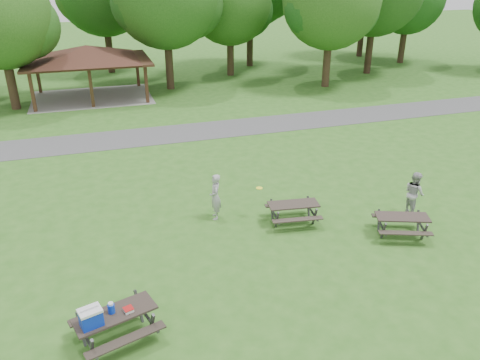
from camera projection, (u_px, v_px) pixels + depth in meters
name	position (u px, v px, depth m)	size (l,w,h in m)	color
ground	(249.00, 271.00, 14.75)	(160.00, 160.00, 0.00)	#2D601B
asphalt_path	(170.00, 134.00, 26.88)	(120.00, 3.20, 0.02)	#454548
pavilion	(87.00, 55.00, 33.16)	(8.60, 7.01, 3.76)	#3B2315
tree_row_d	(0.00, 19.00, 29.39)	(6.93, 6.60, 9.27)	#302115
tree_row_f	(231.00, 5.00, 39.29)	(7.35, 7.00, 9.55)	#302215
tree_row_g	(332.00, 3.00, 35.14)	(7.77, 7.40, 10.25)	#302215
tree_row_i	(409.00, 0.00, 44.71)	(7.14, 6.80, 9.52)	#2F2014
picnic_table_near	(108.00, 318.00, 11.61)	(2.40, 2.13, 1.41)	black
picnic_table_middle	(293.00, 208.00, 17.36)	(2.06, 1.74, 0.81)	#2D2520
picnic_table_far	(402.00, 221.00, 16.52)	(2.23, 2.02, 0.79)	#2D2420
frisbee_in_flight	(259.00, 188.00, 17.48)	(0.27, 0.27, 0.02)	yellow
frisbee_thrower	(215.00, 197.00, 17.54)	(0.65, 0.43, 1.79)	#9B9B9E
frisbee_catcher	(414.00, 193.00, 17.89)	(0.84, 0.66, 1.74)	#A7A7A9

